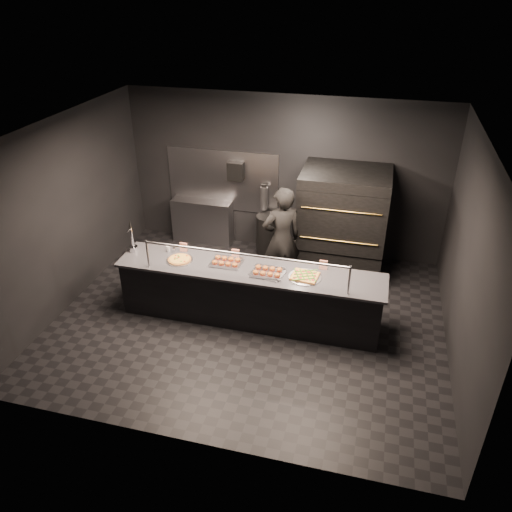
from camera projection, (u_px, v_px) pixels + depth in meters
The scene contains 15 objects.
room at pixel (248, 234), 7.28m from camera, with size 6.04×6.00×3.00m.
service_counter at pixel (250, 294), 7.74m from camera, with size 4.10×0.78×1.37m.
pizza_oven at pixel (342, 222), 8.83m from camera, with size 1.50×1.23×1.91m.
prep_shelf at pixel (203, 221), 10.05m from camera, with size 1.20×0.35×0.90m, color #99999E.
towel_dispenser at pixel (236, 171), 9.41m from camera, with size 0.30×0.20×0.35m, color black.
fire_extinguisher at pixel (264, 198), 9.54m from camera, with size 0.14×0.14×0.51m.
beer_tap at pixel (132, 242), 7.93m from camera, with size 0.15×0.21×0.56m.
round_pizza at pixel (180, 260), 7.74m from camera, with size 0.41×0.41×0.03m.
slider_tray_a at pixel (226, 262), 7.65m from camera, with size 0.48×0.37×0.07m.
slider_tray_b at pixel (268, 272), 7.39m from camera, with size 0.54×0.45×0.08m.
square_pizza at pixel (305, 276), 7.30m from camera, with size 0.48×0.48×0.05m.
condiment_jar at pixel (170, 249), 7.96m from camera, with size 0.15×0.06×0.10m.
tent_cards at pixel (246, 255), 7.74m from camera, with size 2.36×0.04×0.15m.
trash_bin at pixel (269, 235), 9.65m from camera, with size 0.48×0.48×0.79m, color black.
worker at pixel (281, 239), 8.35m from camera, with size 0.67×0.44×1.85m, color black.
Camera 1 is at (1.69, -6.21, 4.81)m, focal length 35.00 mm.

